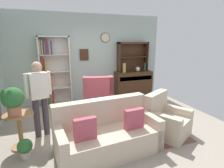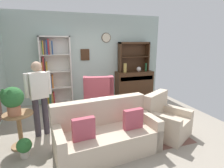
# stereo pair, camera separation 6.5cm
# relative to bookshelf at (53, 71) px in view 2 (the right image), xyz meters

# --- Properties ---
(ground_plane) EXTENTS (5.40, 4.60, 0.02)m
(ground_plane) POSITION_rel_bookshelf_xyz_m (1.19, -1.94, -1.07)
(ground_plane) COLOR #9E9384
(wall_back) EXTENTS (5.00, 0.09, 2.80)m
(wall_back) POSITION_rel_bookshelf_xyz_m (1.19, 0.19, 0.35)
(wall_back) COLOR #ADC1B7
(wall_back) RESTS_ON ground_plane
(area_rug) EXTENTS (2.33, 1.97, 0.01)m
(area_rug) POSITION_rel_bookshelf_xyz_m (1.39, -2.24, -1.05)
(area_rug) COLOR brown
(area_rug) RESTS_ON ground_plane
(bookshelf) EXTENTS (0.90, 0.30, 2.10)m
(bookshelf) POSITION_rel_bookshelf_xyz_m (0.00, 0.00, 0.00)
(bookshelf) COLOR silver
(bookshelf) RESTS_ON ground_plane
(sideboard) EXTENTS (1.30, 0.45, 0.92)m
(sideboard) POSITION_rel_bookshelf_xyz_m (2.68, -0.08, -0.55)
(sideboard) COLOR #422816
(sideboard) RESTS_ON ground_plane
(sideboard_hutch) EXTENTS (1.10, 0.26, 1.00)m
(sideboard_hutch) POSITION_rel_bookshelf_xyz_m (2.68, 0.03, 0.50)
(sideboard_hutch) COLOR #422816
(sideboard_hutch) RESTS_ON sideboard
(vase_tall) EXTENTS (0.11, 0.11, 0.31)m
(vase_tall) POSITION_rel_bookshelf_xyz_m (2.29, -0.16, 0.02)
(vase_tall) COLOR tan
(vase_tall) RESTS_ON sideboard
(vase_round) EXTENTS (0.15, 0.15, 0.17)m
(vase_round) POSITION_rel_bookshelf_xyz_m (2.81, -0.15, -0.05)
(vase_round) COLOR beige
(vase_round) RESTS_ON sideboard
(bottle_wine) EXTENTS (0.07, 0.07, 0.29)m
(bottle_wine) POSITION_rel_bookshelf_xyz_m (3.07, -0.17, 0.01)
(bottle_wine) COLOR #194223
(bottle_wine) RESTS_ON sideboard
(couch_floral) EXTENTS (1.87, 1.02, 0.90)m
(couch_floral) POSITION_rel_bookshelf_xyz_m (0.79, -2.88, -0.75)
(couch_floral) COLOR beige
(couch_floral) RESTS_ON ground_plane
(armchair_floral) EXTENTS (1.04, 1.05, 0.88)m
(armchair_floral) POSITION_rel_bookshelf_xyz_m (2.15, -2.74, -0.77)
(armchair_floral) COLOR beige
(armchair_floral) RESTS_ON ground_plane
(wingback_chair) EXTENTS (0.92, 0.94, 1.05)m
(wingback_chair) POSITION_rel_bookshelf_xyz_m (1.12, -1.07, -0.67)
(wingback_chair) COLOR #B74C5B
(wingback_chair) RESTS_ON ground_plane
(plant_stand) EXTENTS (0.52, 0.52, 0.67)m
(plant_stand) POSITION_rel_bookshelf_xyz_m (-0.69, -2.25, -0.65)
(plant_stand) COLOR #997047
(plant_stand) RESTS_ON ground_plane
(potted_plant_large) EXTENTS (0.37, 0.37, 0.51)m
(potted_plant_large) POSITION_rel_bookshelf_xyz_m (-0.73, -2.31, -0.09)
(potted_plant_large) COLOR #AD6B4C
(potted_plant_large) RESTS_ON plant_stand
(potted_plant_small) EXTENTS (0.25, 0.25, 0.34)m
(potted_plant_small) POSITION_rel_bookshelf_xyz_m (-0.58, -2.63, -0.86)
(potted_plant_small) COLOR beige
(potted_plant_small) RESTS_ON ground_plane
(person_reading) EXTENTS (0.52, 0.30, 1.56)m
(person_reading) POSITION_rel_bookshelf_xyz_m (-0.33, -1.90, -0.15)
(person_reading) COLOR #38333D
(person_reading) RESTS_ON ground_plane
(coffee_table) EXTENTS (0.80, 0.50, 0.42)m
(coffee_table) POSITION_rel_bookshelf_xyz_m (1.07, -2.12, -0.70)
(coffee_table) COLOR #422816
(coffee_table) RESTS_ON ground_plane
(book_stack) EXTENTS (0.17, 0.13, 0.09)m
(book_stack) POSITION_rel_bookshelf_xyz_m (1.04, -2.08, -0.59)
(book_stack) COLOR #CC7233
(book_stack) RESTS_ON coffee_table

